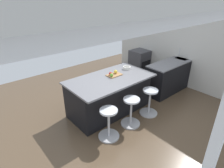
{
  "coord_description": "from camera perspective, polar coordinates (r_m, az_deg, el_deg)",
  "views": [
    {
      "loc": [
        2.53,
        2.87,
        2.69
      ],
      "look_at": [
        -0.04,
        -0.11,
        0.78
      ],
      "focal_mm": 29.94,
      "sensor_mm": 36.0,
      "label": 1
    }
  ],
  "objects": [
    {
      "name": "cutting_board",
      "position": [
        4.5,
        0.69,
        2.79
      ],
      "size": [
        0.36,
        0.24,
        0.02
      ],
      "primitive_type": "cube",
      "color": "olive",
      "rests_on": "kitchen_island"
    },
    {
      "name": "oven_range",
      "position": [
        6.97,
        8.38,
        6.67
      ],
      "size": [
        0.6,
        0.61,
        0.87
      ],
      "color": "#38383D",
      "rests_on": "ground_plane"
    },
    {
      "name": "stool_by_window",
      "position": [
        4.64,
        11.33,
        -5.58
      ],
      "size": [
        0.44,
        0.44,
        0.66
      ],
      "color": "#B7B7BC",
      "rests_on": "ground_plane"
    },
    {
      "name": "apple_green",
      "position": [
        4.37,
        -0.16,
        2.76
      ],
      "size": [
        0.08,
        0.08,
        0.08
      ],
      "primitive_type": "sphere",
      "color": "#609E2D",
      "rests_on": "cutting_board"
    },
    {
      "name": "fruit_bowl",
      "position": [
        4.89,
        4.54,
        4.99
      ],
      "size": [
        0.19,
        0.19,
        0.07
      ],
      "color": "silver",
      "rests_on": "kitchen_island"
    },
    {
      "name": "apple_red",
      "position": [
        4.45,
        -0.45,
        3.21
      ],
      "size": [
        0.08,
        0.08,
        0.08
      ],
      "primitive_type": "sphere",
      "color": "red",
      "rests_on": "cutting_board"
    },
    {
      "name": "apple_yellow",
      "position": [
        4.56,
        1.11,
        3.8
      ],
      "size": [
        0.09,
        0.09,
        0.09
      ],
      "primitive_type": "sphere",
      "color": "gold",
      "rests_on": "cutting_board"
    },
    {
      "name": "interior_partition_left",
      "position": [
        6.22,
        21.15,
        12.49
      ],
      "size": [
        0.12,
        5.3,
        2.87
      ],
      "color": "beige",
      "rests_on": "ground_plane"
    },
    {
      "name": "stool_middle",
      "position": [
        4.22,
        5.79,
        -8.65
      ],
      "size": [
        0.44,
        0.44,
        0.66
      ],
      "color": "#B7B7BC",
      "rests_on": "ground_plane"
    },
    {
      "name": "sink_cabinet",
      "position": [
        6.16,
        18.95,
        3.09
      ],
      "size": [
        2.32,
        0.6,
        1.18
      ],
      "color": "black",
      "rests_on": "ground_plane"
    },
    {
      "name": "ground_plane",
      "position": [
        4.68,
        0.54,
        -9.24
      ],
      "size": [
        7.37,
        7.37,
        0.0
      ],
      "primitive_type": "plane",
      "color": "brown"
    },
    {
      "name": "stool_near_camera",
      "position": [
        3.86,
        -1.0,
        -12.22
      ],
      "size": [
        0.44,
        0.44,
        0.66
      ],
      "color": "#B7B7BC",
      "rests_on": "ground_plane"
    },
    {
      "name": "kitchen_island",
      "position": [
        4.6,
        -0.79,
        -3.15
      ],
      "size": [
        2.04,
        1.13,
        0.92
      ],
      "color": "black",
      "rests_on": "ground_plane"
    }
  ]
}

